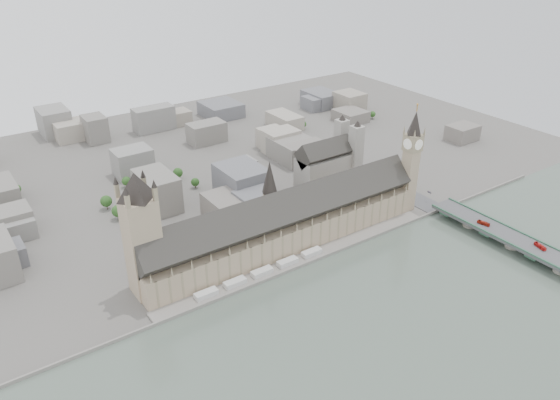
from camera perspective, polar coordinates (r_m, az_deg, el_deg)
ground at (r=464.80m, az=1.80°, el=-5.91°), size 900.00×900.00×0.00m
river_thames at (r=375.06m, az=17.60°, el=-17.12°), size 600.00×600.00×0.00m
embankment_wall at (r=454.06m, az=2.93°, el=-6.61°), size 600.00×1.50×3.00m
river_terrace at (r=459.26m, az=2.36°, el=-6.23°), size 270.00×15.00×2.00m
terrace_tents at (r=438.97m, az=-1.90°, el=-7.52°), size 118.00×7.00×4.00m
palace_of_westminster at (r=466.47m, az=0.41°, el=-2.49°), size 265.00×40.73×55.44m
elizabeth_tower at (r=527.31m, az=13.58°, el=4.66°), size 17.00×17.00×107.50m
victoria_tower at (r=407.22m, az=-14.32°, el=-2.96°), size 30.00×30.00×100.00m
central_tower at (r=449.55m, az=-1.08°, el=1.37°), size 13.00×13.00×48.00m
westminster_bridge at (r=518.02m, az=22.46°, el=-3.77°), size 25.00×325.00×10.25m
bridge_parapets at (r=497.62m, az=26.73°, el=-5.28°), size 25.00×235.00×1.15m
westminster_abbey at (r=579.56m, az=5.13°, el=3.90°), size 68.00×36.00×64.00m
city_skyline_inland at (r=647.35m, az=-11.17°, el=5.48°), size 720.00×360.00×38.00m
park_trees at (r=498.62m, az=-3.21°, el=-2.43°), size 110.00×30.00×15.00m
red_bus_north at (r=522.21m, az=20.50°, el=-2.27°), size 4.80×11.64×3.16m
red_bus_south at (r=504.92m, az=25.53°, el=-4.38°), size 5.68×12.17×3.30m
car_approach at (r=565.94m, az=15.35°, el=0.79°), size 2.07×4.51×1.28m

